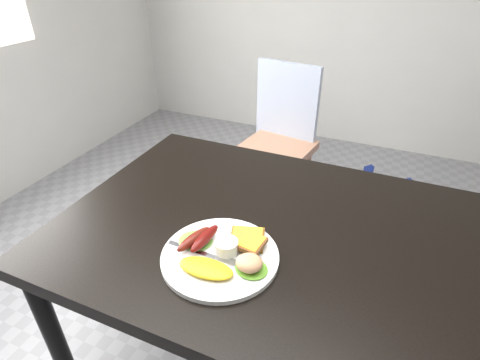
# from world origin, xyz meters

# --- Properties ---
(dining_table) EXTENTS (1.20, 0.80, 0.04)m
(dining_table) POSITION_xyz_m (0.00, 0.00, 0.73)
(dining_table) COLOR black
(dining_table) RESTS_ON ground
(dining_chair) EXTENTS (0.41, 0.41, 0.04)m
(dining_chair) POSITION_xyz_m (-0.35, 1.00, 0.45)
(dining_chair) COLOR tan
(dining_chair) RESTS_ON ground
(person) EXTENTS (0.53, 0.40, 1.33)m
(person) POSITION_xyz_m (0.12, 0.73, 0.67)
(person) COLOR navy
(person) RESTS_ON ground
(plate) EXTENTS (0.28, 0.28, 0.01)m
(plate) POSITION_xyz_m (-0.11, -0.16, 0.76)
(plate) COLOR white
(plate) RESTS_ON dining_table
(lettuce_left) EXTENTS (0.10, 0.09, 0.01)m
(lettuce_left) POSITION_xyz_m (-0.19, -0.15, 0.77)
(lettuce_left) COLOR #4D9539
(lettuce_left) RESTS_ON plate
(lettuce_right) EXTENTS (0.09, 0.09, 0.01)m
(lettuce_right) POSITION_xyz_m (-0.02, -0.18, 0.77)
(lettuce_right) COLOR #50831B
(lettuce_right) RESTS_ON plate
(omelette) EXTENTS (0.13, 0.07, 0.02)m
(omelette) POSITION_xyz_m (-0.12, -0.23, 0.77)
(omelette) COLOR yellow
(omelette) RESTS_ON plate
(sausage_a) EXTENTS (0.05, 0.11, 0.03)m
(sausage_a) POSITION_xyz_m (-0.18, -0.16, 0.78)
(sausage_a) COLOR maroon
(sausage_a) RESTS_ON lettuce_left
(sausage_b) EXTENTS (0.04, 0.11, 0.03)m
(sausage_b) POSITION_xyz_m (-0.16, -0.15, 0.78)
(sausage_b) COLOR #5E0E0B
(sausage_b) RESTS_ON lettuce_left
(ramekin) EXTENTS (0.06, 0.06, 0.03)m
(ramekin) POSITION_xyz_m (-0.10, -0.15, 0.78)
(ramekin) COLOR white
(ramekin) RESTS_ON plate
(toast_a) EXTENTS (0.10, 0.10, 0.01)m
(toast_a) POSITION_xyz_m (-0.07, -0.09, 0.77)
(toast_a) COLOR brown
(toast_a) RESTS_ON plate
(toast_b) EXTENTS (0.07, 0.07, 0.01)m
(toast_b) POSITION_xyz_m (-0.05, -0.12, 0.78)
(toast_b) COLOR brown
(toast_b) RESTS_ON toast_a
(potato_salad) EXTENTS (0.07, 0.07, 0.03)m
(potato_salad) POSITION_xyz_m (-0.03, -0.18, 0.79)
(potato_salad) COLOR beige
(potato_salad) RESTS_ON lettuce_right
(fork) EXTENTS (0.16, 0.02, 0.00)m
(fork) POSITION_xyz_m (-0.16, -0.18, 0.76)
(fork) COLOR #ADAFB7
(fork) RESTS_ON plate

